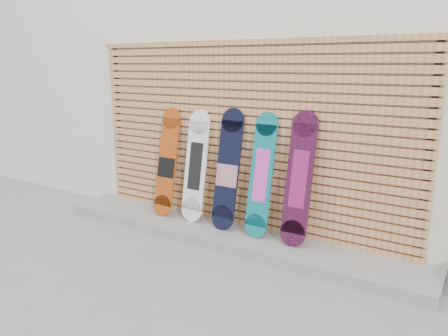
{
  "coord_description": "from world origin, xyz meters",
  "views": [
    {
      "loc": [
        2.4,
        -3.41,
        2.03
      ],
      "look_at": [
        -0.25,
        0.75,
        0.85
      ],
      "focal_mm": 35.0,
      "sensor_mm": 36.0,
      "label": 1
    }
  ],
  "objects": [
    {
      "name": "ground",
      "position": [
        0.0,
        0.0,
        0.0
      ],
      "size": [
        80.0,
        80.0,
        0.0
      ],
      "primitive_type": "plane",
      "color": "gray",
      "rests_on": "ground"
    },
    {
      "name": "snowboard_0",
      "position": [
        -1.14,
        0.79,
        0.79
      ],
      "size": [
        0.28,
        0.31,
        1.37
      ],
      "color": "#AD4412",
      "rests_on": "concrete_step"
    },
    {
      "name": "snowboard_3",
      "position": [
        0.22,
        0.8,
        0.82
      ],
      "size": [
        0.27,
        0.3,
        1.39
      ],
      "color": "#0C737A",
      "rests_on": "concrete_step"
    },
    {
      "name": "slat_wall",
      "position": [
        -0.15,
        0.97,
        1.21
      ],
      "size": [
        4.26,
        0.08,
        2.29
      ],
      "color": "tan",
      "rests_on": "ground"
    },
    {
      "name": "building",
      "position": [
        0.5,
        3.5,
        1.8
      ],
      "size": [
        12.0,
        5.0,
        3.6
      ],
      "primitive_type": "cube",
      "color": "white",
      "rests_on": "ground"
    },
    {
      "name": "snowboard_1",
      "position": [
        -0.7,
        0.81,
        0.8
      ],
      "size": [
        0.3,
        0.27,
        1.37
      ],
      "color": "white",
      "rests_on": "concrete_step"
    },
    {
      "name": "snowboard_4",
      "position": [
        0.67,
        0.79,
        0.84
      ],
      "size": [
        0.29,
        0.3,
        1.44
      ],
      "color": "black",
      "rests_on": "concrete_step"
    },
    {
      "name": "concrete_step",
      "position": [
        -0.15,
        0.68,
        0.06
      ],
      "size": [
        4.6,
        0.7,
        0.12
      ],
      "primitive_type": "cube",
      "color": "gray",
      "rests_on": "ground"
    },
    {
      "name": "snowboard_2",
      "position": [
        -0.22,
        0.79,
        0.82
      ],
      "size": [
        0.29,
        0.3,
        1.42
      ],
      "color": "black",
      "rests_on": "concrete_step"
    }
  ]
}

